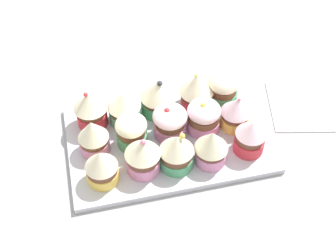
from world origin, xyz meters
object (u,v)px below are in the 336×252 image
cupcake_9 (93,135)px  cupcake_12 (179,150)px  cupcake_10 (250,136)px  cupcake_2 (157,97)px  cupcake_3 (124,107)px  cupcake_5 (236,112)px  cupcake_14 (101,166)px  cupcake_6 (204,116)px  cupcake_0 (223,87)px  baking_tray (168,139)px  cupcake_11 (211,147)px  cupcake_1 (197,90)px  cupcake_4 (91,108)px  cupcake_13 (143,155)px  napkin (310,105)px  cupcake_7 (170,122)px  cupcake_8 (131,130)px

cupcake_9 → cupcake_12: cupcake_12 is taller
cupcake_10 → cupcake_2: bearing=-42.7°
cupcake_3 → cupcake_5: bearing=163.7°
cupcake_14 → cupcake_6: bearing=-159.8°
cupcake_9 → cupcake_10: bearing=166.9°
cupcake_0 → cupcake_14: bearing=28.2°
baking_tray → cupcake_11: (-5.99, 6.87, 4.42)cm
cupcake_11 → cupcake_5: bearing=-133.9°
cupcake_1 → cupcake_5: 8.78cm
cupcake_4 → cupcake_11: cupcake_4 is taller
cupcake_4 → cupcake_12: (-13.48, 12.80, -0.35)cm
cupcake_1 → cupcake_14: (19.91, 13.50, -0.27)cm
cupcake_0 → cupcake_4: cupcake_4 is taller
cupcake_3 → cupcake_12: bearing=121.4°
cupcake_4 → cupcake_10: cupcake_4 is taller
cupcake_3 → baking_tray: bearing=140.1°
baking_tray → cupcake_5: size_ratio=5.12×
cupcake_1 → cupcake_6: cupcake_1 is taller
cupcake_4 → cupcake_9: 6.19cm
baking_tray → cupcake_5: 13.33cm
cupcake_0 → cupcake_9: 26.63cm
cupcake_1 → cupcake_14: cupcake_1 is taller
cupcake_10 → cupcake_14: (26.12, 0.65, 0.10)cm
cupcake_4 → cupcake_12: cupcake_4 is taller
cupcake_9 → cupcake_12: bearing=154.4°
cupcake_9 → cupcake_13: cupcake_13 is taller
cupcake_14 → cupcake_2: bearing=-132.2°
baking_tray → napkin: 29.41cm
baking_tray → cupcake_9: (13.32, -0.23, 4.31)cm
cupcake_13 → cupcake_0: bearing=-144.6°
cupcake_0 → cupcake_11: bearing=64.8°
cupcake_11 → napkin: cupcake_11 is taller
cupcake_4 → napkin: 42.78cm
cupcake_1 → cupcake_14: 24.06cm
cupcake_9 → cupcake_13: size_ratio=0.94×
cupcake_11 → cupcake_13: size_ratio=0.95×
cupcake_5 → cupcake_12: size_ratio=0.92×
cupcake_1 → cupcake_2: bearing=0.2°
cupcake_7 → napkin: 29.18cm
cupcake_2 → cupcake_8: cupcake_2 is taller
cupcake_14 → cupcake_1: bearing=-145.9°
cupcake_2 → cupcake_4: cupcake_4 is taller
cupcake_4 → cupcake_13: 14.42cm
cupcake_7 → cupcake_12: cupcake_12 is taller
cupcake_10 → cupcake_7: bearing=-27.2°
napkin → cupcake_4: bearing=-5.4°
cupcake_3 → cupcake_8: size_ratio=1.05×
cupcake_4 → cupcake_7: bearing=156.9°
napkin → cupcake_0: bearing=-15.0°
cupcake_3 → cupcake_13: 11.94cm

